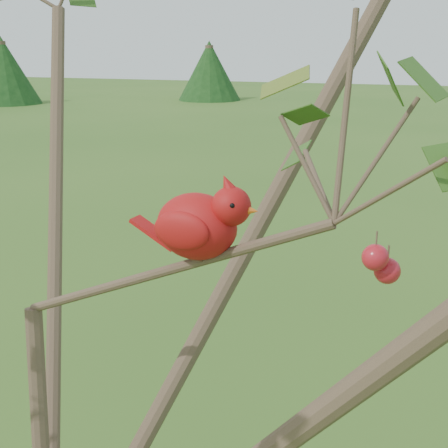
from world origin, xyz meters
TOP-DOWN VIEW (x-y plane):
  - crabapple_tree at (0.03, -0.02)m, footprint 2.35×2.05m
  - cardinal at (0.33, 0.07)m, footprint 0.23×0.12m

SIDE VIEW (x-z plane):
  - crabapple_tree at x=0.03m, z-range 0.65..3.60m
  - cardinal at x=0.33m, z-range 2.09..2.25m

